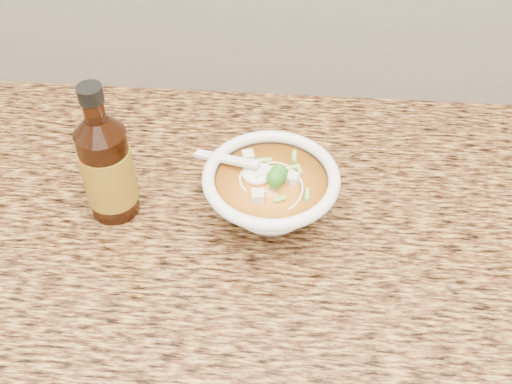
{
  "coord_description": "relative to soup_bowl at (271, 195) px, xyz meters",
  "views": [
    {
      "loc": [
        0.03,
        1.1,
        1.56
      ],
      "look_at": [
        -0.02,
        1.7,
        0.95
      ],
      "focal_mm": 45.0,
      "sensor_mm": 36.0,
      "label": 1
    }
  ],
  "objects": [
    {
      "name": "counter_slab",
      "position": [
        -0.0,
        -0.02,
        -0.06
      ],
      "size": [
        4.0,
        0.68,
        0.04
      ],
      "primitive_type": "cube",
      "color": "#A37B3B",
      "rests_on": "cabinet"
    },
    {
      "name": "soup_bowl",
      "position": [
        0.0,
        0.0,
        0.0
      ],
      "size": [
        0.2,
        0.18,
        0.1
      ],
      "rotation": [
        0.0,
        0.0,
        0.35
      ],
      "color": "white",
      "rests_on": "counter_slab"
    },
    {
      "name": "hot_sauce_bottle",
      "position": [
        -0.22,
        -0.0,
        0.04
      ],
      "size": [
        0.08,
        0.08,
        0.21
      ],
      "rotation": [
        0.0,
        0.0,
        0.14
      ],
      "color": "black",
      "rests_on": "counter_slab"
    }
  ]
}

